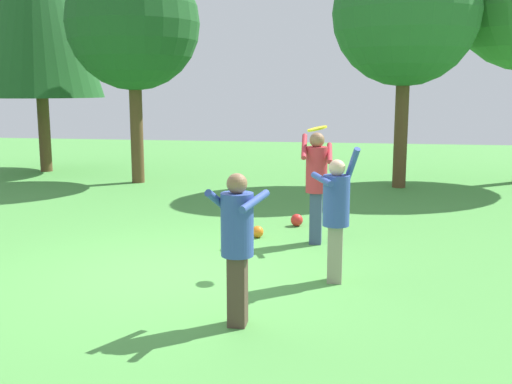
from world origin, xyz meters
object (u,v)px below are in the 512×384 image
object	(u,v)px
ball_red	(297,220)
tree_left	(133,24)
person_thrower	(336,210)
tree_right	(406,13)
ball_orange	(258,232)
person_bystander	(237,237)
person_catcher	(316,178)
frisbee	(317,129)

from	to	relation	value
ball_red	tree_left	xyz separation A→B (m)	(-4.65, 4.40, 3.96)
person_thrower	tree_right	xyz separation A→B (m)	(1.33, 7.78, 3.30)
ball_orange	ball_red	bearing A→B (deg)	59.40
person_thrower	person_bystander	size ratio (longest dim) A/B	1.08
ball_orange	tree_left	distance (m)	7.82
person_thrower	ball_red	bearing A→B (deg)	-11.20
tree_right	person_thrower	bearing A→B (deg)	-99.67
ball_red	tree_left	distance (m)	7.53
tree_right	tree_left	world-z (taller)	tree_right
person_catcher	person_bystander	world-z (taller)	person_catcher
ball_orange	ball_red	size ratio (longest dim) A/B	0.90
person_catcher	tree_right	xyz separation A→B (m)	(1.70, 5.89, 3.17)
person_thrower	tree_right	bearing A→B (deg)	-35.34
person_thrower	frisbee	size ratio (longest dim) A/B	5.46
frisbee	ball_red	distance (m)	3.09
frisbee	tree_right	size ratio (longest dim) A/B	0.05
ball_red	person_thrower	bearing A→B (deg)	-75.54
ball_red	tree_right	size ratio (longest dim) A/B	0.04
person_thrower	frisbee	world-z (taller)	frisbee
person_thrower	ball_orange	distance (m)	2.65
ball_orange	tree_left	bearing A→B (deg)	127.33
frisbee	tree_left	size ratio (longest dim) A/B	0.06
person_thrower	person_bystander	distance (m)	1.88
person_catcher	frisbee	size ratio (longest dim) A/B	5.55
person_catcher	person_thrower	bearing A→B (deg)	7.65
person_catcher	frisbee	world-z (taller)	frisbee
person_bystander	ball_red	xyz separation A→B (m)	(0.17, 4.68, -0.85)
person_thrower	ball_orange	world-z (taller)	person_thrower
frisbee	ball_orange	xyz separation A→B (m)	(-1.06, 1.49, -1.83)
ball_orange	frisbee	bearing A→B (deg)	-54.68
ball_red	person_bystander	bearing A→B (deg)	-92.05
person_catcher	tree_right	distance (m)	6.90
person_bystander	tree_right	distance (m)	10.22
person_thrower	ball_orange	xyz separation A→B (m)	(-1.35, 2.11, -0.85)
person_bystander	tree_right	xyz separation A→B (m)	(2.28, 9.40, 3.28)
person_catcher	ball_red	world-z (taller)	person_catcher
person_bystander	tree_left	size ratio (longest dim) A/B	0.28
person_thrower	person_catcher	bearing A→B (deg)	-14.49
person_bystander	tree_right	size ratio (longest dim) A/B	0.27
person_catcher	tree_right	world-z (taller)	tree_right
tree_right	ball_orange	bearing A→B (deg)	-115.29
ball_red	tree_left	world-z (taller)	tree_left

